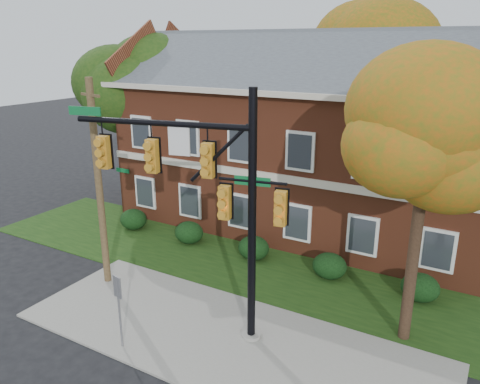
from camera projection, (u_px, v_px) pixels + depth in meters
The scene contains 15 objects.
ground at pixel (207, 357), 14.27m from camera, with size 120.00×120.00×0.00m, color black.
sidewalk at pixel (224, 338), 15.09m from camera, with size 14.00×5.00×0.08m, color gray.
grass_strip at pixel (288, 275), 19.22m from camera, with size 30.00×6.00×0.04m, color #193811.
apartment_building at pixel (304, 129), 23.57m from camera, with size 18.80×8.80×9.74m.
hedge_far_left at pixel (133, 219), 23.93m from camera, with size 1.40×1.26×1.05m, color black.
hedge_left at pixel (189, 233), 22.26m from camera, with size 1.40×1.26×1.05m, color black.
hedge_center at pixel (254, 248), 20.59m from camera, with size 1.40×1.26×1.05m, color black.
hedge_right at pixel (330, 266), 18.93m from camera, with size 1.40×1.26×1.05m, color black.
hedge_far_right at pixel (420, 287), 17.26m from camera, with size 1.40×1.26×1.05m, color black.
tree_near_right at pixel (436, 136), 12.95m from camera, with size 4.50×4.25×8.58m.
tree_left_rear at pixel (140, 88), 26.77m from camera, with size 5.40×5.10×8.88m.
tree_far_rear at pixel (377, 48), 28.23m from camera, with size 6.84×6.46×11.52m.
traffic_signal at pixel (207, 188), 14.07m from camera, with size 7.05×1.69×8.00m.
utility_pole at pixel (99, 185), 17.51m from camera, with size 1.23×0.41×8.01m.
sign_post at pixel (119, 300), 14.16m from camera, with size 0.36×0.12×2.51m.
Camera 1 is at (6.91, -9.94, 9.14)m, focal length 35.00 mm.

